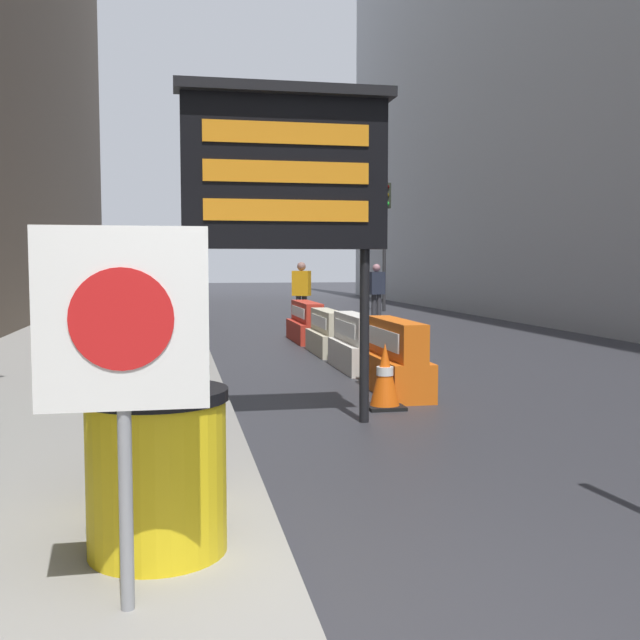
# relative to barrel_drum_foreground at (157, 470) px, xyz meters

# --- Properties ---
(barrel_drum_foreground) EXTENTS (0.74, 0.74, 0.85)m
(barrel_drum_foreground) POSITION_rel_barrel_drum_foreground_xyz_m (0.00, 0.00, 0.00)
(barrel_drum_foreground) COLOR yellow
(barrel_drum_foreground) RESTS_ON sidewalk_left
(barrel_drum_middle) EXTENTS (0.74, 0.74, 0.85)m
(barrel_drum_middle) POSITION_rel_barrel_drum_foreground_xyz_m (-0.06, 0.86, 0.00)
(barrel_drum_middle) COLOR yellow
(barrel_drum_middle) RESTS_ON sidewalk_left
(warning_sign) EXTENTS (0.72, 0.08, 1.65)m
(warning_sign) POSITION_rel_barrel_drum_foreground_xyz_m (-0.12, -0.66, 0.73)
(warning_sign) COLOR gray
(warning_sign) RESTS_ON sidewalk_left
(message_board) EXTENTS (2.16, 0.36, 3.37)m
(message_board) POSITION_rel_barrel_drum_foreground_xyz_m (1.19, 3.50, 1.95)
(message_board) COLOR black
(message_board) RESTS_ON ground_plane
(jersey_barrier_orange_far) EXTENTS (0.52, 1.66, 0.93)m
(jersey_barrier_orange_far) POSITION_rel_barrel_drum_foreground_xyz_m (2.81, 5.07, -0.16)
(jersey_barrier_orange_far) COLOR orange
(jersey_barrier_orange_far) RESTS_ON ground_plane
(jersey_barrier_white) EXTENTS (0.51, 1.69, 0.86)m
(jersey_barrier_white) POSITION_rel_barrel_drum_foreground_xyz_m (2.81, 7.22, -0.19)
(jersey_barrier_white) COLOR silver
(jersey_barrier_white) RESTS_ON ground_plane
(jersey_barrier_cream) EXTENTS (0.53, 1.71, 0.79)m
(jersey_barrier_cream) POSITION_rel_barrel_drum_foreground_xyz_m (2.81, 9.31, -0.22)
(jersey_barrier_cream) COLOR beige
(jersey_barrier_cream) RESTS_ON ground_plane
(jersey_barrier_red_striped) EXTENTS (0.59, 1.95, 0.83)m
(jersey_barrier_red_striped) POSITION_rel_barrel_drum_foreground_xyz_m (2.81, 11.52, -0.20)
(jersey_barrier_red_striped) COLOR red
(jersey_barrier_red_striped) RESTS_ON ground_plane
(traffic_cone_near) EXTENTS (0.42, 0.42, 0.74)m
(traffic_cone_near) POSITION_rel_barrel_drum_foreground_xyz_m (2.42, 4.17, -0.20)
(traffic_cone_near) COLOR black
(traffic_cone_near) RESTS_ON ground_plane
(traffic_light_near_curb) EXTENTS (0.28, 0.45, 3.68)m
(traffic_light_near_curb) POSITION_rel_barrel_drum_foreground_xyz_m (0.99, 17.84, 2.11)
(traffic_light_near_curb) COLOR #2D2D30
(traffic_light_near_curb) RESTS_ON ground_plane
(traffic_light_far_side) EXTENTS (0.28, 0.45, 4.33)m
(traffic_light_far_side) POSITION_rel_barrel_drum_foreground_xyz_m (7.14, 20.69, 2.55)
(traffic_light_far_side) COLOR #2D2D30
(traffic_light_far_side) RESTS_ON ground_plane
(pedestrian_worker) EXTENTS (0.51, 0.44, 1.67)m
(pedestrian_worker) POSITION_rel_barrel_drum_foreground_xyz_m (3.29, 14.99, 0.42)
(pedestrian_worker) COLOR #333338
(pedestrian_worker) RESTS_ON ground_plane
(pedestrian_passerby) EXTENTS (0.47, 0.35, 1.62)m
(pedestrian_passerby) POSITION_rel_barrel_drum_foreground_xyz_m (5.55, 16.01, 0.39)
(pedestrian_passerby) COLOR #333338
(pedestrian_passerby) RESTS_ON ground_plane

